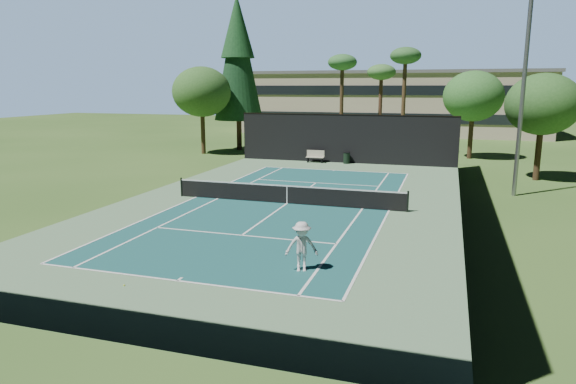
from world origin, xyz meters
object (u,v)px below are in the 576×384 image
player (302,247)px  park_bench (315,156)px  tennis_ball_b (266,192)px  tennis_ball_a (124,285)px  tennis_ball_d (266,191)px  trash_bin (347,158)px  tennis_ball_c (312,193)px  tennis_net (287,194)px

player → park_bench: size_ratio=1.17×
tennis_ball_b → tennis_ball_a: bearing=-87.2°
tennis_ball_b → tennis_ball_d: tennis_ball_d is taller
tennis_ball_b → trash_bin: 13.26m
tennis_ball_d → trash_bin: 13.01m
tennis_ball_b → trash_bin: size_ratio=0.07×
trash_bin → park_bench: bearing=-177.5°
park_bench → trash_bin: (2.63, 0.11, -0.07)m
player → tennis_ball_a: (-5.02, -3.02, -0.85)m
player → tennis_ball_d: player is taller
player → tennis_ball_c: size_ratio=26.60×
tennis_ball_c → park_bench: 12.92m
tennis_ball_a → park_bench: bearing=92.0°
tennis_net → tennis_ball_b: tennis_net is taller
tennis_net → park_bench: 15.68m
tennis_ball_b → trash_bin: trash_bin is taller
player → tennis_ball_a: player is taller
park_bench → trash_bin: size_ratio=1.59×
tennis_ball_c → tennis_ball_b: bearing=-172.2°
tennis_ball_a → tennis_ball_b: bearing=92.8°
tennis_ball_d → trash_bin: (2.49, 12.76, 0.44)m
tennis_ball_a → trash_bin: 28.43m
tennis_net → tennis_ball_d: tennis_net is taller
tennis_net → tennis_ball_c: 3.08m
tennis_net → tennis_ball_c: size_ratio=195.64×
tennis_ball_a → tennis_ball_c: (2.06, 15.73, 0.00)m
tennis_ball_a → trash_bin: trash_bin is taller
tennis_net → tennis_ball_b: 3.40m
tennis_ball_a → tennis_ball_d: 15.65m
tennis_ball_b → tennis_net: bearing=-50.2°
tennis_net → park_bench: tennis_net is taller
park_bench → tennis_ball_c: bearing=-76.3°
player → park_bench: 25.96m
player → tennis_ball_b: 13.63m
player → tennis_ball_c: player is taller
tennis_ball_a → tennis_ball_b: (-0.74, 15.35, 0.00)m
tennis_ball_c → tennis_ball_d: (-2.92, -0.11, 0.00)m
player → tennis_ball_b: (-5.76, 12.33, -0.84)m
tennis_ball_a → trash_bin: bearing=86.7°
tennis_net → tennis_ball_c: tennis_net is taller
tennis_ball_d → trash_bin: bearing=79.0°
tennis_ball_b → tennis_ball_c: same height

